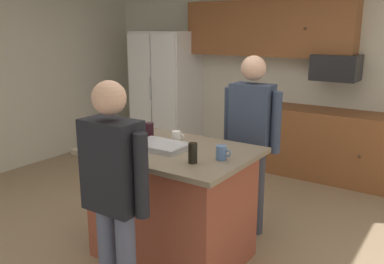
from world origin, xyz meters
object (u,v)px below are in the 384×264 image
at_px(microwave_over_range, 336,68).
at_px(mug_ceramic_white, 177,136).
at_px(mug_blue_stoneware, 222,153).
at_px(serving_tray, 161,146).
at_px(kitchen_island, 172,203).
at_px(glass_stout_tall, 193,153).
at_px(glass_short_whisky, 150,130).
at_px(tumbler_amber, 113,141).
at_px(person_host_foreground, 114,188).
at_px(person_elder_center, 251,133).
at_px(refrigerator, 166,92).

height_order(microwave_over_range, mug_ceramic_white, microwave_over_range).
bearing_deg(mug_blue_stoneware, serving_tray, -178.68).
relative_size(kitchen_island, mug_ceramic_white, 11.16).
xyz_separation_m(glass_stout_tall, mug_blue_stoneware, (0.13, 0.19, -0.02)).
xyz_separation_m(glass_short_whisky, tumbler_amber, (-0.01, -0.45, 0.01)).
relative_size(glass_stout_tall, serving_tray, 0.34).
bearing_deg(mug_ceramic_white, microwave_over_range, 75.90).
bearing_deg(person_host_foreground, mug_ceramic_white, 3.00).
bearing_deg(person_host_foreground, glass_stout_tall, -28.45).
xyz_separation_m(person_elder_center, tumbler_amber, (-0.70, -1.08, 0.07)).
xyz_separation_m(person_elder_center, glass_stout_tall, (0.01, -1.00, 0.07)).
bearing_deg(kitchen_island, mug_ceramic_white, 114.76).
relative_size(microwave_over_range, tumbler_amber, 3.56).
relative_size(kitchen_island, tumbler_amber, 8.51).
bearing_deg(tumbler_amber, mug_ceramic_white, 60.95).
relative_size(glass_stout_tall, mug_blue_stoneware, 1.21).
distance_m(person_host_foreground, glass_stout_tall, 0.66).
height_order(refrigerator, serving_tray, refrigerator).
bearing_deg(kitchen_island, person_host_foreground, -79.78).
bearing_deg(refrigerator, tumbler_amber, -59.76).
xyz_separation_m(microwave_over_range, tumbler_amber, (-0.91, -3.02, -0.40)).
bearing_deg(mug_blue_stoneware, tumbler_amber, -162.29).
distance_m(person_host_foreground, mug_ceramic_white, 1.05).
bearing_deg(person_elder_center, person_host_foreground, 16.52).
xyz_separation_m(kitchen_island, serving_tray, (-0.08, -0.04, 0.50)).
distance_m(person_elder_center, glass_short_whisky, 0.94).
height_order(tumbler_amber, serving_tray, tumbler_amber).
distance_m(mug_ceramic_white, mug_blue_stoneware, 0.62).
height_order(microwave_over_range, glass_stout_tall, microwave_over_range).
distance_m(refrigerator, microwave_over_range, 2.65).
bearing_deg(glass_stout_tall, serving_tray, 158.28).
distance_m(kitchen_island, person_host_foreground, 0.95).
height_order(person_elder_center, mug_blue_stoneware, person_elder_center).
bearing_deg(serving_tray, refrigerator, 126.76).
height_order(kitchen_island, serving_tray, serving_tray).
xyz_separation_m(kitchen_island, tumbler_amber, (-0.37, -0.30, 0.56)).
height_order(mug_ceramic_white, serving_tray, mug_ceramic_white).
bearing_deg(glass_short_whisky, mug_ceramic_white, 9.27).
bearing_deg(kitchen_island, serving_tray, -156.27).
xyz_separation_m(glass_stout_tall, serving_tray, (-0.43, 0.17, -0.05)).
bearing_deg(mug_ceramic_white, tumbler_amber, -119.05).
bearing_deg(glass_stout_tall, person_elder_center, 90.80).
relative_size(microwave_over_range, kitchen_island, 0.42).
xyz_separation_m(kitchen_island, mug_ceramic_white, (-0.09, 0.20, 0.53)).
relative_size(glass_short_whisky, mug_blue_stoneware, 1.14).
height_order(tumbler_amber, mug_ceramic_white, tumbler_amber).
bearing_deg(mug_blue_stoneware, kitchen_island, 177.19).
distance_m(person_elder_center, mug_blue_stoneware, 0.82).
bearing_deg(serving_tray, mug_blue_stoneware, 1.32).
bearing_deg(mug_ceramic_white, mug_blue_stoneware, -21.11).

